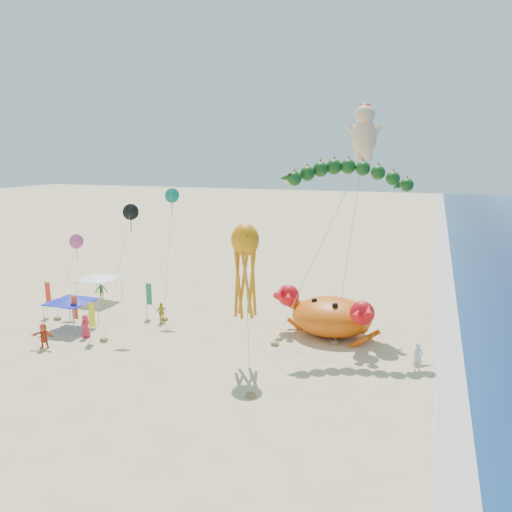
% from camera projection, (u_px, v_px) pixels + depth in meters
% --- Properties ---
extents(ground, '(320.00, 320.00, 0.00)m').
position_uv_depth(ground, '(273.00, 351.00, 36.19)').
color(ground, '#D1B784').
rests_on(ground, ground).
extents(foam_strip, '(320.00, 320.00, 0.00)m').
position_uv_depth(foam_strip, '(449.00, 375.00, 32.23)').
color(foam_strip, silver).
rests_on(foam_strip, ground).
extents(crab_inflatable, '(8.51, 7.18, 3.73)m').
position_uv_depth(crab_inflatable, '(331.00, 315.00, 38.94)').
color(crab_inflatable, '#E1590B').
rests_on(crab_inflatable, ground).
extents(dragon_kite, '(9.87, 6.48, 13.32)m').
position_uv_depth(dragon_kite, '(347.00, 179.00, 36.60)').
color(dragon_kite, '#103D12').
rests_on(dragon_kite, ground).
extents(cherub_kite, '(2.10, 9.03, 18.10)m').
position_uv_depth(cherub_kite, '(364.00, 131.00, 41.27)').
color(cherub_kite, '#FBC399').
rests_on(cherub_kite, ground).
extents(octopus_kite, '(3.29, 5.73, 9.58)m').
position_uv_depth(octopus_kite, '(245.00, 263.00, 32.91)').
color(octopus_kite, orange).
rests_on(octopus_kite, ground).
extents(canopy_blue, '(3.50, 3.50, 2.71)m').
position_uv_depth(canopy_blue, '(71.00, 299.00, 40.44)').
color(canopy_blue, gray).
rests_on(canopy_blue, ground).
extents(canopy_white, '(3.58, 3.58, 2.71)m').
position_uv_depth(canopy_white, '(99.00, 277.00, 47.85)').
color(canopy_white, gray).
rests_on(canopy_white, ground).
extents(feather_flags, '(9.10, 6.51, 3.20)m').
position_uv_depth(feather_flags, '(91.00, 303.00, 40.97)').
color(feather_flags, gray).
rests_on(feather_flags, ground).
extents(beachgoers, '(30.97, 13.10, 1.89)m').
position_uv_depth(beachgoers, '(116.00, 317.00, 40.75)').
color(beachgoers, white).
rests_on(beachgoers, ground).
extents(small_kites, '(9.56, 8.47, 11.13)m').
position_uv_depth(small_kites, '(125.00, 228.00, 42.19)').
color(small_kites, '#0B795E').
rests_on(small_kites, ground).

